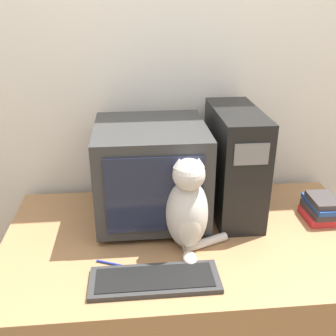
% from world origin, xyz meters
% --- Properties ---
extents(wall_back, '(7.00, 0.05, 2.50)m').
position_xyz_m(wall_back, '(0.00, 0.92, 1.25)').
color(wall_back, silver).
rests_on(wall_back, ground_plane).
extents(desk, '(1.51, 0.86, 0.71)m').
position_xyz_m(desk, '(0.00, 0.43, 0.35)').
color(desk, '#9E7047').
rests_on(desk, ground_plane).
extents(crt_monitor, '(0.46, 0.45, 0.42)m').
position_xyz_m(crt_monitor, '(-0.14, 0.60, 0.92)').
color(crt_monitor, '#333333').
rests_on(crt_monitor, desk).
extents(computer_tower, '(0.19, 0.45, 0.47)m').
position_xyz_m(computer_tower, '(0.22, 0.62, 0.94)').
color(computer_tower, black).
rests_on(computer_tower, desk).
extents(keyboard, '(0.45, 0.16, 0.02)m').
position_xyz_m(keyboard, '(-0.16, 0.16, 0.72)').
color(keyboard, '#2D2D2D').
rests_on(keyboard, desk).
extents(cat, '(0.25, 0.26, 0.38)m').
position_xyz_m(cat, '(-0.02, 0.36, 0.87)').
color(cat, silver).
rests_on(cat, desk).
extents(book_stack, '(0.15, 0.19, 0.11)m').
position_xyz_m(book_stack, '(0.59, 0.50, 0.76)').
color(book_stack, red).
rests_on(book_stack, desk).
extents(pen, '(0.13, 0.06, 0.01)m').
position_xyz_m(pen, '(-0.30, 0.26, 0.71)').
color(pen, navy).
rests_on(pen, desk).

